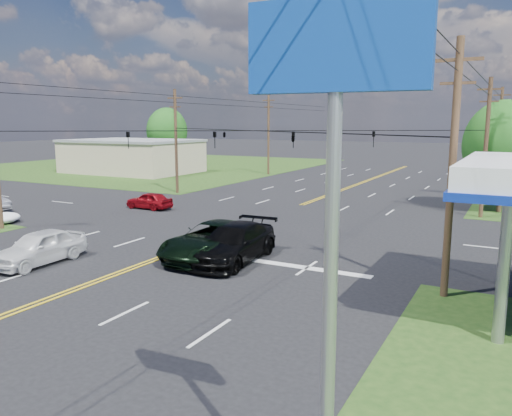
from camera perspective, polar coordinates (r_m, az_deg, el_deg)
The scene contains 20 objects.
ground at distance 32.81m, azimuth -0.20°, elevation -1.71°, with size 280.00×280.00×0.00m, color black.
grass_nw at distance 78.76m, azimuth -11.75°, elevation 4.82°, with size 46.00×48.00×0.03m, color #1D3F14.
stop_bar at distance 23.67m, azimuth 1.32°, elevation -6.25°, with size 10.00×0.50×0.02m, color silver.
retail_nw at distance 67.80m, azimuth -13.95°, elevation 5.66°, with size 16.00×11.00×4.00m, color #BDAB8E.
pole_se at distance 19.52m, azimuth 21.51°, elevation 4.34°, with size 1.60×0.28×9.50m.
pole_nw at distance 46.81m, azimuth -9.13°, elevation 7.68°, with size 1.60×0.28×9.50m.
pole_ne at distance 37.43m, azimuth 24.78°, elevation 6.41°, with size 1.60×0.28×9.50m.
pole_left_far at distance 63.01m, azimuth 1.43°, elevation 8.54°, with size 1.60×0.28×10.00m.
pole_right_far at distance 56.39m, azimuth 26.00°, elevation 7.42°, with size 1.60×0.28×10.00m.
span_wire_signals at distance 32.15m, azimuth -0.20°, elevation 8.82°, with size 26.00×18.00×1.13m.
power_lines at distance 30.47m, azimuth -2.04°, elevation 13.66°, with size 26.04×100.00×0.64m.
tree_right_a at distance 40.38m, azimuth 26.46°, elevation 6.40°, with size 5.70×5.70×8.18m.
tree_far_l at distance 76.61m, azimuth -10.14°, elevation 8.63°, with size 6.08×6.08×8.72m.
pickup_dkgreen at distance 24.30m, azimuth -4.81°, elevation -3.72°, with size 2.90×6.30×1.75m, color black.
suv_black at distance 23.74m, azimuth -2.58°, elevation -4.03°, with size 2.44×6.01×1.74m, color black.
pickup_white at distance 25.40m, azimuth -23.53°, elevation -4.13°, with size 1.86×4.62×1.57m, color white.
sedan_red at distance 38.88m, azimuth -12.10°, elevation 0.85°, with size 1.51×3.76×1.28m, color maroon.
polesign_se at distance 6.70m, azimuth 8.96°, elevation 8.72°, with size 2.39×0.40×8.11m.
polesign_ne at distance 46.39m, azimuth 25.56°, elevation 8.09°, with size 2.12×0.38×7.68m.
snowpile_b at distance 36.58m, azimuth -27.13°, elevation -1.60°, with size 2.05×2.53×0.71m, color white.
Camera 1 is at (15.20, -16.33, 6.54)m, focal length 35.00 mm.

